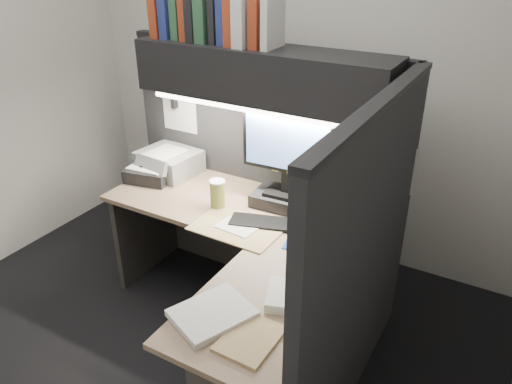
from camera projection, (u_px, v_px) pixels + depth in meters
floor at (181, 348)px, 2.99m from camera, size 3.50×3.50×0.00m
wall_back at (297, 70)px, 3.53m from camera, size 3.50×0.04×2.70m
partition_back at (262, 171)px, 3.33m from camera, size 1.90×0.06×1.60m
partition_right at (361, 272)px, 2.33m from camera, size 0.06×1.50×1.60m
desk at (240, 314)px, 2.60m from camera, size 1.70×1.53×0.73m
overhead_shelf at (261, 74)px, 2.83m from camera, size 1.55×0.34×0.30m
task_light_tube at (249, 110)px, 2.80m from camera, size 1.32×0.04×0.04m
monitor at (287, 171)px, 2.93m from camera, size 0.56×0.27×0.60m
keyboard at (268, 223)px, 2.84m from camera, size 0.46×0.27×0.02m
mousepad at (306, 243)px, 2.67m from camera, size 0.24×0.22×0.00m
mouse at (308, 240)px, 2.66m from camera, size 0.08×0.10×0.03m
telephone at (342, 218)px, 2.81m from camera, size 0.32×0.32×0.09m
coffee_cup at (218, 195)px, 2.99m from camera, size 0.11×0.11×0.17m
printer at (169, 162)px, 3.45m from camera, size 0.42×0.36×0.15m
notebook_stack at (150, 173)px, 3.36m from camera, size 0.34×0.30×0.09m
open_folder at (237, 228)px, 2.81m from camera, size 0.50×0.33×0.01m
paper_stack_a at (295, 297)px, 2.24m from camera, size 0.31×0.29×0.05m
paper_stack_b at (213, 314)px, 2.15m from camera, size 0.37×0.40×0.03m
manila_stack at (250, 339)px, 2.03m from camera, size 0.22×0.27×0.02m
binder_row at (214, 16)px, 2.83m from camera, size 0.80×0.26×0.31m
pinned_papers at (291, 168)px, 2.75m from camera, size 1.76×1.31×0.51m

